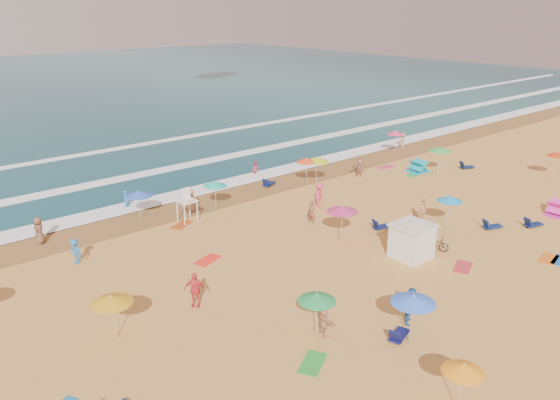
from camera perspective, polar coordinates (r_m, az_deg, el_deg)
ground at (r=32.64m, az=3.18°, el=-6.26°), size 220.00×220.00×0.00m
wet_sand at (r=41.87m, az=-8.56°, el=-0.41°), size 220.00×220.00×0.00m
surf_foam at (r=49.23m, az=-14.00°, el=2.42°), size 200.00×18.70×0.05m
cabana at (r=33.45m, az=13.59°, el=-4.26°), size 2.00×2.00×2.00m
cabana_roof at (r=33.04m, az=13.74°, el=-2.58°), size 2.20×2.20×0.12m
bicycle at (r=34.95m, az=15.80°, el=-4.34°), size 1.29×1.90×0.94m
lifeguard_stand at (r=38.25m, az=-9.69°, el=-0.79°), size 1.20×1.20×2.10m
beach_umbrellas at (r=32.96m, az=3.67°, el=-1.86°), size 49.86×29.39×0.79m
loungers at (r=37.91m, az=14.91°, el=-2.82°), size 39.90×21.99×0.34m
towels at (r=32.96m, az=8.33°, el=-6.15°), size 36.64×23.85×0.03m
popup_tents at (r=47.11m, az=20.24°, el=1.62°), size 3.33×14.96×1.20m
beachgoers at (r=35.13m, az=-1.19°, el=-2.79°), size 49.08×26.21×2.11m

